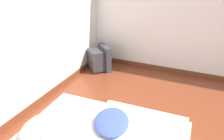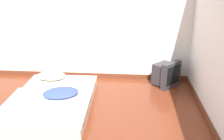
{
  "view_description": "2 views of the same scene",
  "coord_description": "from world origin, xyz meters",
  "views": [
    {
      "loc": [
        -1.55,
        0.43,
        1.89
      ],
      "look_at": [
        1.18,
        1.63,
        0.48
      ],
      "focal_mm": 35.0,
      "sensor_mm": 36.0,
      "label": 1
    },
    {
      "loc": [
        1.41,
        -2.16,
        1.94
      ],
      "look_at": [
        1.08,
        1.68,
        0.51
      ],
      "focal_mm": 40.0,
      "sensor_mm": 36.0,
      "label": 2
    }
  ],
  "objects": [
    {
      "name": "mattress_bed",
      "position": [
        0.16,
        1.28,
        0.12
      ],
      "size": [
        1.28,
        1.88,
        0.32
      ],
      "color": "beige",
      "rests_on": "ground_plane"
    },
    {
      "name": "crt_tv",
      "position": [
        2.05,
        2.29,
        0.23
      ],
      "size": [
        0.56,
        0.56,
        0.49
      ],
      "color": "#333338",
      "rests_on": "ground_plane"
    }
  ]
}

